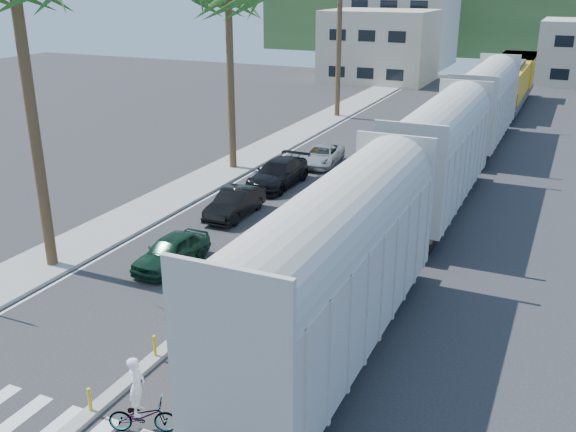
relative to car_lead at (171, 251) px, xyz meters
name	(u,v)px	position (x,y,z in m)	size (l,w,h in m)	color
ground	(115,395)	(3.50, -8.11, -0.68)	(140.00, 140.00, 0.00)	#28282B
sidewalk	(252,156)	(-5.00, 16.89, -0.60)	(3.00, 90.00, 0.15)	gray
rails	(464,169)	(8.50, 19.89, -0.65)	(1.56, 100.00, 0.06)	black
median	(347,194)	(3.50, 11.85, -0.59)	(0.45, 60.00, 0.85)	gray
lane_markings	(341,168)	(1.35, 16.89, -0.67)	(9.42, 90.00, 0.01)	silver
freight_train	(460,133)	(8.50, 17.03, 2.23)	(3.00, 60.94, 5.85)	beige
buildings	(437,38)	(-2.91, 63.54, 3.69)	(38.00, 27.00, 10.00)	#B6A691
hillside	(516,15)	(3.50, 91.89, 5.32)	(80.00, 20.00, 12.00)	#385628
car_lead	(171,251)	(0.00, 0.00, 0.00)	(1.79, 4.05, 1.35)	#10301E
car_second	(235,203)	(-0.52, 6.38, 0.03)	(1.55, 4.29, 1.40)	black
car_third	(278,173)	(-0.69, 11.84, 0.08)	(2.22, 5.25, 1.51)	black
car_rear	(322,155)	(-0.08, 17.12, -0.05)	(2.51, 4.70, 1.26)	#B5B7BA
cyclist	(141,409)	(5.20, -9.06, 0.01)	(1.94, 2.27, 2.21)	#9EA0A5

